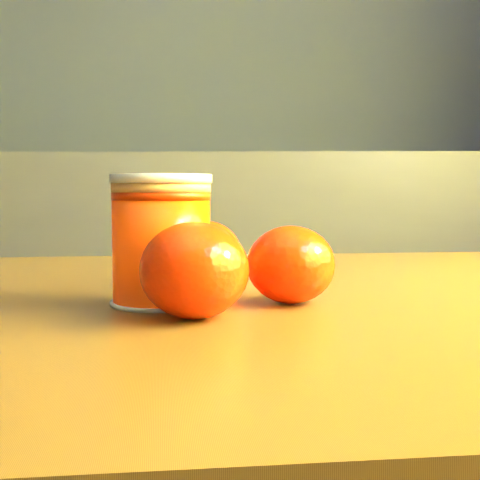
{
  "coord_description": "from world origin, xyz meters",
  "views": [
    {
      "loc": [
        0.99,
        -0.23,
        0.82
      ],
      "look_at": [
        0.98,
        0.28,
        0.78
      ],
      "focal_mm": 50.0,
      "sensor_mm": 36.0,
      "label": 1
    }
  ],
  "objects": [
    {
      "name": "orange_front",
      "position": [
        1.02,
        0.27,
        0.76
      ],
      "size": [
        0.09,
        0.09,
        0.06
      ],
      "primitive_type": "ellipsoid",
      "rotation": [
        0.0,
        0.0,
        0.36
      ],
      "color": "#FF2C05",
      "rests_on": "table"
    },
    {
      "name": "orange_extra",
      "position": [
        0.95,
        0.21,
        0.77
      ],
      "size": [
        0.08,
        0.08,
        0.06
      ],
      "primitive_type": "ellipsoid",
      "rotation": [
        0.0,
        0.0,
        -0.08
      ],
      "color": "#FF2C05",
      "rests_on": "table"
    },
    {
      "name": "orange_back",
      "position": [
        0.95,
        0.38,
        0.76
      ],
      "size": [
        0.08,
        0.08,
        0.06
      ],
      "primitive_type": "ellipsoid",
      "rotation": [
        0.0,
        0.0,
        0.19
      ],
      "color": "#FF2C05",
      "rests_on": "table"
    },
    {
      "name": "juice_glass",
      "position": [
        0.92,
        0.27,
        0.78
      ],
      "size": [
        0.08,
        0.08,
        0.1
      ],
      "rotation": [
        0.0,
        0.0,
        0.02
      ],
      "color": "#FF3C05",
      "rests_on": "table"
    },
    {
      "name": "table",
      "position": [
        1.0,
        0.32,
        0.64
      ],
      "size": [
        1.06,
        0.81,
        0.73
      ],
      "rotation": [
        0.0,
        0.0,
        0.14
      ],
      "color": "brown",
      "rests_on": "ground"
    }
  ]
}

